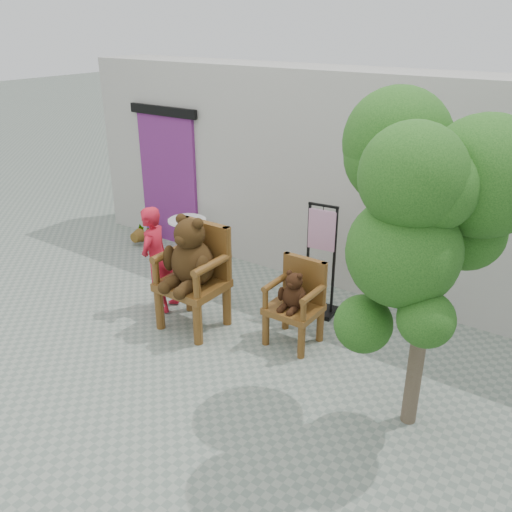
# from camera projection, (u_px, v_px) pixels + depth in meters

# --- Properties ---
(ground_plane) EXTENTS (60.00, 60.00, 0.00)m
(ground_plane) POSITION_uv_depth(u_px,v_px,m) (212.00, 369.00, 6.08)
(ground_plane) COLOR gray
(ground_plane) RESTS_ON ground
(back_wall) EXTENTS (9.00, 1.00, 3.00)m
(back_wall) POSITION_uv_depth(u_px,v_px,m) (345.00, 178.00, 7.80)
(back_wall) COLOR #ABA9A0
(back_wall) RESTS_ON ground
(doorway) EXTENTS (1.40, 0.11, 2.33)m
(doorway) POSITION_uv_depth(u_px,v_px,m) (169.00, 176.00, 9.12)
(doorway) COLOR #662267
(doorway) RESTS_ON ground
(chair_big) EXTENTS (0.76, 0.78, 1.49)m
(chair_big) POSITION_uv_depth(u_px,v_px,m) (193.00, 264.00, 6.61)
(chair_big) COLOR #513111
(chair_big) RESTS_ON ground
(chair_small) EXTENTS (0.59, 0.54, 1.04)m
(chair_small) POSITION_uv_depth(u_px,v_px,m) (296.00, 297.00, 6.38)
(chair_small) COLOR #513111
(chair_small) RESTS_ON ground
(person) EXTENTS (0.47, 0.59, 1.42)m
(person) POSITION_uv_depth(u_px,v_px,m) (158.00, 260.00, 7.09)
(person) COLOR red
(person) RESTS_ON ground
(cafe_table) EXTENTS (0.60, 0.60, 0.70)m
(cafe_table) POSITION_uv_depth(u_px,v_px,m) (188.00, 235.00, 8.63)
(cafe_table) COLOR white
(cafe_table) RESTS_ON ground
(display_stand) EXTENTS (0.49, 0.40, 1.51)m
(display_stand) POSITION_uv_depth(u_px,v_px,m) (320.00, 273.00, 7.02)
(display_stand) COLOR black
(display_stand) RESTS_ON ground
(stool_bucket) EXTENTS (0.32, 0.32, 1.45)m
(stool_bucket) POSITION_uv_depth(u_px,v_px,m) (377.00, 271.00, 6.94)
(stool_bucket) COLOR white
(stool_bucket) RESTS_ON ground
(tree) EXTENTS (1.79, 1.66, 3.10)m
(tree) POSITION_uv_depth(u_px,v_px,m) (423.00, 190.00, 4.45)
(tree) COLOR #453829
(tree) RESTS_ON ground
(potted_plant) EXTENTS (0.40, 0.36, 0.42)m
(potted_plant) POSITION_uv_depth(u_px,v_px,m) (143.00, 233.00, 9.37)
(potted_plant) COLOR #153D10
(potted_plant) RESTS_ON ground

